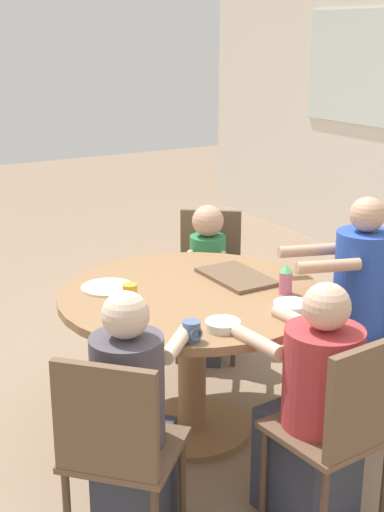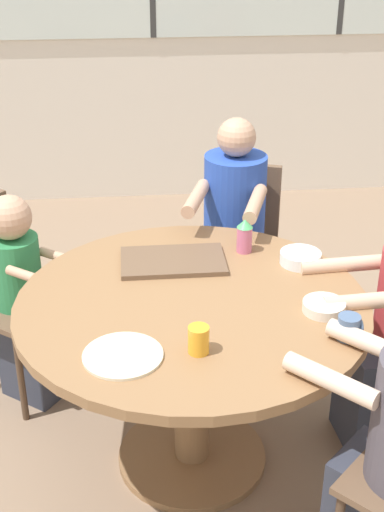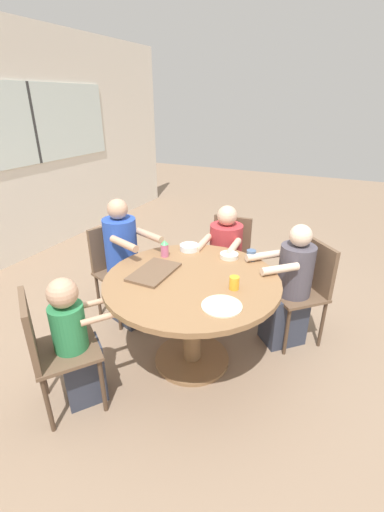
{
  "view_description": "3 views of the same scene",
  "coord_description": "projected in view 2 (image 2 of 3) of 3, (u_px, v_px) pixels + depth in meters",
  "views": [
    {
      "loc": [
        2.77,
        -1.64,
        1.95
      ],
      "look_at": [
        0.0,
        0.0,
        0.94
      ],
      "focal_mm": 50.0,
      "sensor_mm": 36.0,
      "label": 1
    },
    {
      "loc": [
        -0.21,
        -2.21,
        2.08
      ],
      "look_at": [
        0.0,
        0.0,
        0.94
      ],
      "focal_mm": 50.0,
      "sensor_mm": 36.0,
      "label": 2
    },
    {
      "loc": [
        -1.97,
        -0.95,
        1.95
      ],
      "look_at": [
        0.0,
        0.0,
        0.94
      ],
      "focal_mm": 24.0,
      "sensor_mm": 36.0,
      "label": 3
    }
  ],
  "objects": [
    {
      "name": "ground_plane",
      "position": [
        192.0,
        458.0,
        2.92
      ],
      "size": [
        16.0,
        16.0,
        0.0
      ],
      "primitive_type": "plane",
      "color": "#8C725B"
    },
    {
      "name": "dining_table",
      "position": [
        192.0,
        338.0,
        2.65
      ],
      "size": [
        1.29,
        1.29,
        0.76
      ],
      "color": "olive",
      "rests_on": "ground_plane"
    },
    {
      "name": "chair_for_woman_green_shirt",
      "position": [
        238.0,
        236.0,
        3.56
      ],
      "size": [
        0.51,
        0.51,
        0.89
      ],
      "rotation": [
        0.0,
        0.0,
        -3.46
      ],
      "color": "brown",
      "rests_on": "ground_plane"
    },
    {
      "name": "person_woman_green_shirt",
      "position": [
        232.0,
        251.0,
        3.42
      ],
      "size": [
        0.44,
        0.59,
        1.18
      ],
      "rotation": [
        0.0,
        0.0,
        -3.46
      ],
      "color": "#333847",
      "rests_on": "ground_plane"
    },
    {
      "name": "person_toddler",
      "position": [
        24.0,
        305.0,
        3.11
      ],
      "size": [
        0.44,
        0.41,
        0.97
      ],
      "rotation": [
        0.0,
        0.0,
        -2.21
      ],
      "color": "#333847",
      "rests_on": "ground_plane"
    },
    {
      "name": "food_tray_dark",
      "position": [
        173.0,
        261.0,
        2.83
      ],
      "size": [
        0.41,
        0.25,
        0.02
      ],
      "color": "brown",
      "rests_on": "dining_table"
    },
    {
      "name": "coffee_mug",
      "position": [
        349.0,
        327.0,
        2.34
      ],
      "size": [
        0.08,
        0.08,
        0.09
      ],
      "color": "slate",
      "rests_on": "dining_table"
    },
    {
      "name": "sippy_cup",
      "position": [
        245.0,
        235.0,
        2.89
      ],
      "size": [
        0.07,
        0.07,
        0.14
      ],
      "color": "#CC668C",
      "rests_on": "dining_table"
    },
    {
      "name": "juice_glass",
      "position": [
        199.0,
        340.0,
        2.27
      ],
      "size": [
        0.07,
        0.07,
        0.09
      ],
      "color": "gold",
      "rests_on": "dining_table"
    },
    {
      "name": "bowl_white_shallow",
      "position": [
        300.0,
        258.0,
        2.82
      ],
      "size": [
        0.16,
        0.16,
        0.05
      ],
      "color": "silver",
      "rests_on": "dining_table"
    },
    {
      "name": "bowl_cereal",
      "position": [
        324.0,
        307.0,
        2.5
      ],
      "size": [
        0.15,
        0.15,
        0.04
      ],
      "color": "silver",
      "rests_on": "dining_table"
    },
    {
      "name": "plate_tortillas",
      "position": [
        123.0,
        355.0,
        2.26
      ],
      "size": [
        0.26,
        0.26,
        0.01
      ],
      "color": "beige",
      "rests_on": "dining_table"
    }
  ]
}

